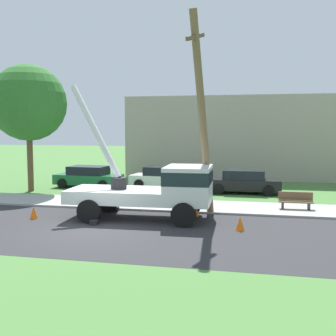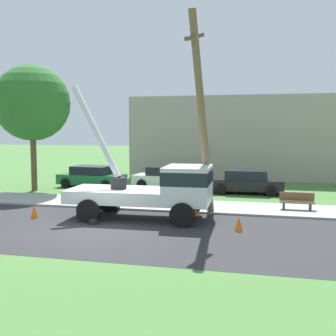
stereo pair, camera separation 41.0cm
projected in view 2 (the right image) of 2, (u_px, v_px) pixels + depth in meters
ground_plane at (166, 187)px, 28.03m from camera, size 120.00×120.00×0.00m
road_asphalt at (95, 229)px, 16.41m from camera, size 80.00×7.56×0.01m
sidewalk_strip at (136, 204)px, 21.58m from camera, size 80.00×3.13×0.10m
utility_truck at (158, 187)px, 17.97m from camera, size 6.84×3.21×5.98m
leaning_utility_pole at (202, 116)px, 17.82m from camera, size 0.91×3.18×8.75m
traffic_cone_ahead at (239, 224)px, 16.05m from camera, size 0.36×0.36×0.56m
traffic_cone_behind at (34, 212)px, 18.36m from camera, size 0.36×0.36×0.56m
traffic_cone_curbside at (195, 210)px, 18.76m from camera, size 0.36×0.36×0.56m
parked_sedan_green at (92, 177)px, 27.90m from camera, size 4.52×2.22×1.42m
parked_sedan_white at (167, 177)px, 27.36m from camera, size 4.54×2.27×1.42m
parked_sedan_black at (246, 182)px, 25.20m from camera, size 4.41×2.03×1.42m
park_bench at (297, 202)px, 19.77m from camera, size 1.60×0.45×0.90m
roadside_tree_far at (32, 103)px, 25.90m from camera, size 4.70×4.70×7.85m
lowrise_building_backdrop at (246, 137)px, 33.77m from camera, size 18.00×6.00×6.40m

